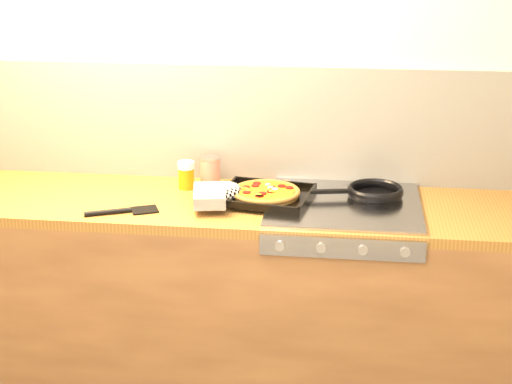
# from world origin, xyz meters

# --- Properties ---
(room_shell) EXTENTS (3.20, 3.20, 3.20)m
(room_shell) POSITION_xyz_m (0.00, 1.39, 1.15)
(room_shell) COLOR white
(room_shell) RESTS_ON ground
(counter_run) EXTENTS (3.20, 0.62, 0.90)m
(counter_run) POSITION_xyz_m (0.00, 1.10, 0.45)
(counter_run) COLOR #916038
(counter_run) RESTS_ON ground
(stovetop) EXTENTS (0.60, 0.56, 0.02)m
(stovetop) POSITION_xyz_m (0.45, 1.10, 0.91)
(stovetop) COLOR #9C9DA1
(stovetop) RESTS_ON counter_run
(pizza_on_tray) EXTENTS (0.49, 0.39, 0.06)m
(pizza_on_tray) POSITION_xyz_m (0.08, 1.09, 0.94)
(pizza_on_tray) COLOR black
(pizza_on_tray) RESTS_ON stovetop
(frying_pan) EXTENTS (0.39, 0.27, 0.04)m
(frying_pan) POSITION_xyz_m (0.57, 1.18, 0.94)
(frying_pan) COLOR black
(frying_pan) RESTS_ON stovetop
(tomato_can) EXTENTS (0.10, 0.10, 0.12)m
(tomato_can) POSITION_xyz_m (-0.13, 1.30, 0.96)
(tomato_can) COLOR #9A1E0C
(tomato_can) RESTS_ON counter_run
(juice_glass) EXTENTS (0.07, 0.07, 0.12)m
(juice_glass) POSITION_xyz_m (-0.22, 1.23, 0.96)
(juice_glass) COLOR orange
(juice_glass) RESTS_ON counter_run
(wooden_spoon) EXTENTS (0.30, 0.09, 0.02)m
(wooden_spoon) POSITION_xyz_m (0.10, 1.32, 0.91)
(wooden_spoon) COLOR #A07B44
(wooden_spoon) RESTS_ON counter_run
(black_spatula) EXTENTS (0.28, 0.16, 0.02)m
(black_spatula) POSITION_xyz_m (-0.40, 0.91, 0.91)
(black_spatula) COLOR black
(black_spatula) RESTS_ON counter_run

